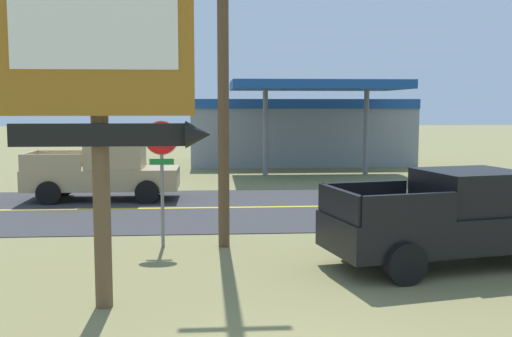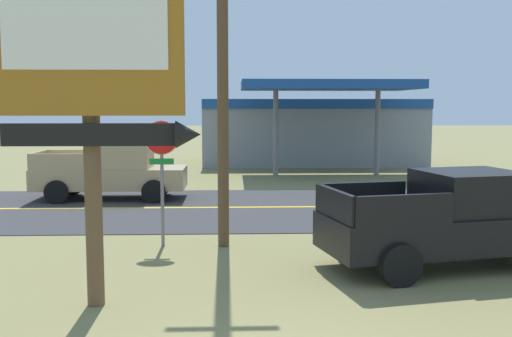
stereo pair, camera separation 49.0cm
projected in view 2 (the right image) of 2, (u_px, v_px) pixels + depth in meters
road_asphalt at (250, 208)px, 19.61m from camera, size 140.00×8.00×0.02m
road_centre_line at (250, 207)px, 19.61m from camera, size 126.00×0.20×0.01m
motel_sign at (92, 80)px, 9.60m from camera, size 3.29×0.54×5.53m
stop_sign at (162, 160)px, 14.11m from camera, size 0.80×0.08×2.95m
utility_pole at (222, 18)px, 13.77m from camera, size 1.88×0.26×9.91m
gas_station at (311, 129)px, 34.22m from camera, size 12.00×11.50×4.40m
pickup_black_parked_on_lawn at (453, 220)px, 12.41m from camera, size 5.50×3.04×1.96m
pickup_tan_on_road at (113, 172)px, 21.33m from camera, size 5.20×2.24×1.96m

